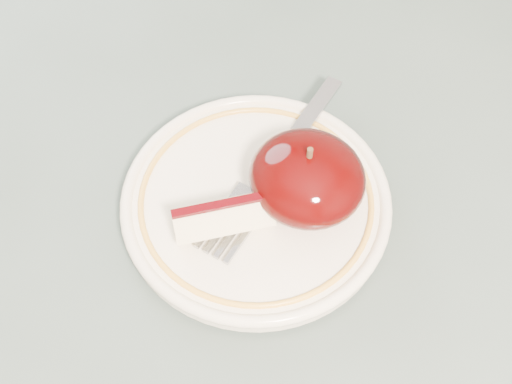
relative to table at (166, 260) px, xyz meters
The scene contains 5 objects.
table is the anchor object (origin of this frame).
plate 0.13m from the table, 23.01° to the left, with size 0.19×0.19×0.02m.
apple_half 0.17m from the table, 25.47° to the left, with size 0.08×0.08×0.06m.
apple_wedge 0.14m from the table, ahead, with size 0.07×0.07×0.03m.
fork 0.14m from the table, 40.10° to the left, with size 0.03×0.18×0.00m.
Camera 1 is at (0.20, -0.21, 1.19)m, focal length 50.00 mm.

